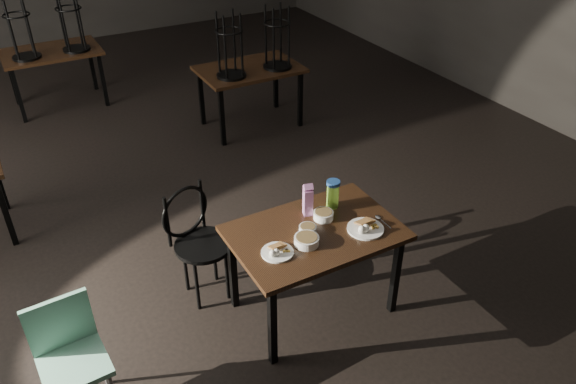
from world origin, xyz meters
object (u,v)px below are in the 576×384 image
juice_carton (308,200)px  water_bottle (333,194)px  main_table (315,239)px  bentwood_chair (197,235)px  school_chair (69,351)px

juice_carton → water_bottle: juice_carton is taller
juice_carton → main_table: bearing=-105.6°
main_table → water_bottle: (0.27, 0.20, 0.19)m
main_table → bentwood_chair: bearing=138.1°
juice_carton → bentwood_chair: juice_carton is taller
bentwood_chair → school_chair: bearing=-167.1°
bentwood_chair → school_chair: size_ratio=1.11×
school_chair → main_table: bearing=-2.3°
bentwood_chair → school_chair: (-1.07, -0.65, -0.05)m
bentwood_chair → main_table: bearing=-60.1°
water_bottle → bentwood_chair: water_bottle is taller
main_table → bentwood_chair: size_ratio=1.29×
main_table → juice_carton: juice_carton is taller
main_table → juice_carton: size_ratio=4.54×
main_table → water_bottle: water_bottle is taller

